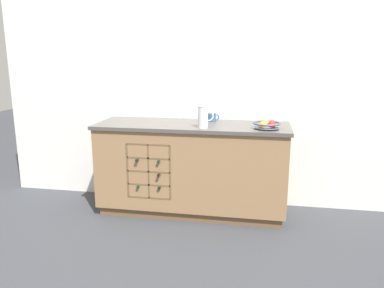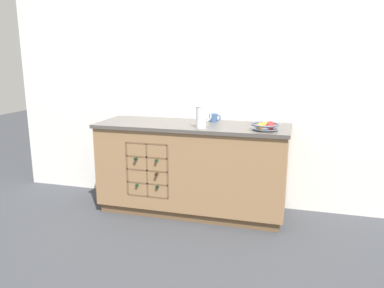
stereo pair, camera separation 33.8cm
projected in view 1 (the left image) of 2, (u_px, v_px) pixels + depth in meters
The scene contains 6 objects.
ground_plane at pixel (192, 211), 3.89m from camera, with size 14.00×14.00×0.00m, color #383A3F.
back_wall at pixel (198, 85), 3.95m from camera, with size 4.40×0.06×2.55m, color white.
kitchen_island at pixel (191, 168), 3.78m from camera, with size 1.90×0.65×0.91m.
fruit_bowl at pixel (267, 125), 3.42m from camera, with size 0.25×0.25×0.08m.
white_pitcher at pixel (203, 116), 3.46m from camera, with size 0.15×0.10×0.21m.
ceramic_mug at pixel (212, 117), 3.83m from camera, with size 0.12×0.08×0.08m.
Camera 1 is at (0.66, -3.57, 1.55)m, focal length 35.00 mm.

